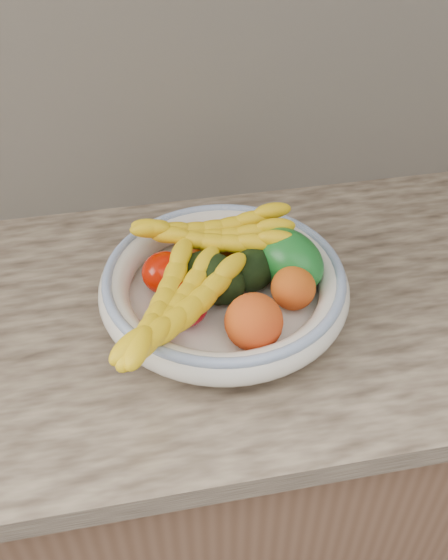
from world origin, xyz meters
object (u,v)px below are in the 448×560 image
at_px(fruit_bowl, 224,286).
at_px(banana_bunch_back, 213,238).
at_px(green_mango, 288,259).
at_px(banana_bunch_front, 174,312).

distance_m(fruit_bowl, banana_bunch_back, 0.08).
relative_size(fruit_bowl, banana_bunch_back, 1.42).
xyz_separation_m(green_mango, banana_bunch_front, (-0.19, -0.09, 0.01)).
height_order(banana_bunch_back, banana_bunch_front, banana_bunch_back).
relative_size(banana_bunch_back, banana_bunch_front, 0.90).
xyz_separation_m(fruit_bowl, banana_bunch_front, (-0.09, -0.08, 0.03)).
distance_m(banana_bunch_back, banana_bunch_front, 0.17).
relative_size(fruit_bowl, green_mango, 3.00).
distance_m(green_mango, banana_bunch_front, 0.21).
bearing_deg(green_mango, banana_bunch_front, 175.68).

